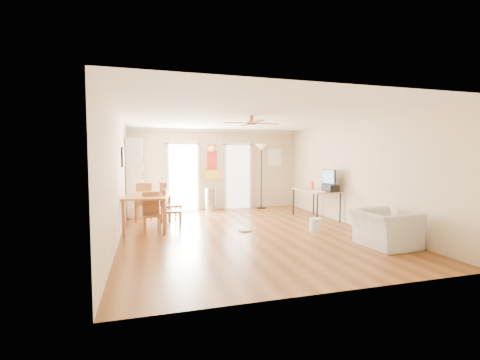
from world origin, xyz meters
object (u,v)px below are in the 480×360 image
object	(u,v)px
dining_chair_far	(144,201)
armchair	(385,229)
dining_chair_right_b	(173,209)
wastebasket_a	(315,225)
wastebasket_b	(360,230)
dining_chair_near	(152,213)
bookshelf	(135,177)
trash_can	(210,200)
printer	(330,188)
computer_desk	(315,204)
dining_chair_right_a	(171,203)
torchiere_lamp	(261,176)
dining_table	(149,212)

from	to	relation	value
dining_chair_far	armchair	bearing A→B (deg)	137.31
armchair	dining_chair_right_b	bearing A→B (deg)	52.91
wastebasket_a	wastebasket_b	xyz separation A→B (m)	(0.66, -0.72, -0.01)
dining_chair_far	dining_chair_near	bearing A→B (deg)	96.00
bookshelf	dining_chair_far	world-z (taller)	bookshelf
dining_chair_far	wastebasket_b	world-z (taller)	dining_chair_far
armchair	dining_chair_far	bearing A→B (deg)	45.97
dining_chair_far	bookshelf	bearing A→B (deg)	-69.79
dining_chair_right_b	dining_chair_near	xyz separation A→B (m)	(-0.49, -0.38, -0.01)
trash_can	dining_chair_near	bearing A→B (deg)	-124.60
bookshelf	printer	size ratio (longest dim) A/B	6.19
dining_chair_near	computer_desk	size ratio (longest dim) A/B	0.61
dining_chair_far	wastebasket_a	world-z (taller)	dining_chair_far
wastebasket_b	armchair	world-z (taller)	armchair
dining_chair_right_a	wastebasket_b	world-z (taller)	dining_chair_right_a
dining_chair_right_b	torchiere_lamp	size ratio (longest dim) A/B	0.44
computer_desk	printer	size ratio (longest dim) A/B	4.14
dining_chair_near	dining_chair_far	size ratio (longest dim) A/B	0.91
trash_can	armchair	distance (m)	5.58
torchiere_lamp	computer_desk	distance (m)	2.37
bookshelf	torchiere_lamp	xyz separation A→B (m)	(3.99, 0.26, -0.05)
dining_chair_near	wastebasket_a	distance (m)	3.73
torchiere_lamp	printer	size ratio (longest dim) A/B	5.92
dining_table	wastebasket_a	world-z (taller)	dining_table
dining_chair_right_a	dining_chair_far	xyz separation A→B (m)	(-0.66, 0.83, -0.03)
dining_chair_right_b	dining_chair_far	world-z (taller)	dining_chair_far
trash_can	armchair	world-z (taller)	trash_can
dining_chair_near	torchiere_lamp	distance (m)	4.53
dining_chair_right_b	dining_chair_near	size ratio (longest dim) A/B	1.03
dining_chair_right_a	dining_chair_near	world-z (taller)	dining_chair_right_a
trash_can	dining_table	bearing A→B (deg)	-131.59
wastebasket_a	armchair	distance (m)	1.65
dining_chair_right_b	dining_chair_near	distance (m)	0.62
torchiere_lamp	wastebasket_a	size ratio (longest dim) A/B	7.04
bookshelf	printer	bearing A→B (deg)	-12.29
wastebasket_a	trash_can	bearing A→B (deg)	116.69
dining_table	wastebasket_b	xyz separation A→B (m)	(4.34, -2.10, -0.26)
trash_can	wastebasket_a	size ratio (longest dim) A/B	2.38
dining_chair_near	wastebasket_b	size ratio (longest dim) A/B	3.10
printer	dining_chair_right_b	bearing A→B (deg)	166.46
dining_table	computer_desk	bearing A→B (deg)	1.09
trash_can	dining_chair_right_b	bearing A→B (deg)	-120.59
dining_chair_far	computer_desk	world-z (taller)	dining_chair_far
dining_table	trash_can	size ratio (longest dim) A/B	2.27
dining_chair_right_b	trash_can	world-z (taller)	dining_chair_right_b
dining_chair_right_a	wastebasket_a	size ratio (longest dim) A/B	3.52
dining_chair_far	computer_desk	bearing A→B (deg)	166.33
dining_chair_near	armchair	xyz separation A→B (m)	(4.24, -2.37, -0.11)
dining_chair_right_b	trash_can	xyz separation A→B (m)	(1.36, 2.30, -0.11)
wastebasket_b	armchair	size ratio (longest dim) A/B	0.27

